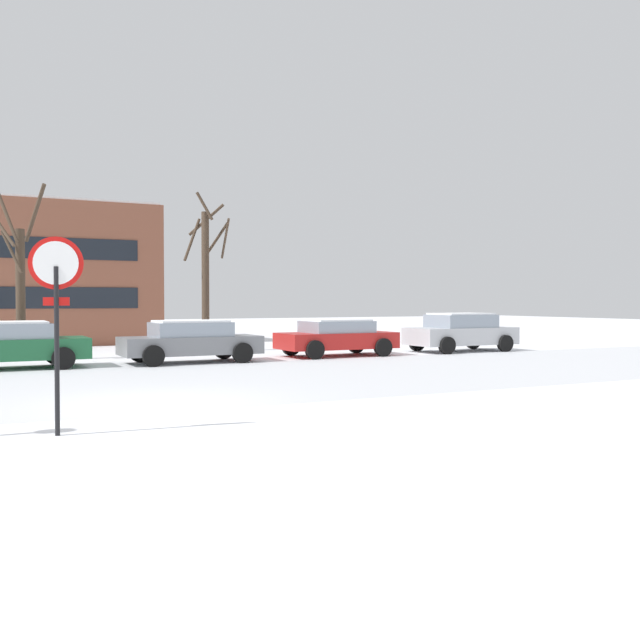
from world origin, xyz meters
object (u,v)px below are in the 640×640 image
parked_car_gray (191,341)px  stop_sign (56,296)px  parked_car_green (4,344)px  parked_car_silver (461,332)px  parked_car_red (337,337)px

parked_car_gray → stop_sign: bearing=-115.0°
stop_sign → parked_car_green: size_ratio=0.63×
parked_car_green → parked_car_silver: bearing=-0.2°
parked_car_green → parked_car_red: parked_car_green is taller
parked_car_green → parked_car_red: 10.70m
parked_car_gray → parked_car_silver: 10.70m
parked_car_green → parked_car_silver: size_ratio=1.08×
parked_car_gray → parked_car_silver: bearing=1.3°
parked_car_silver → parked_car_gray: bearing=-178.7°
parked_car_silver → parked_car_green: bearing=179.8°
parked_car_red → parked_car_silver: (5.35, -0.08, 0.07)m
parked_car_green → stop_sign: bearing=-88.6°
stop_sign → parked_car_gray: stop_sign is taller
stop_sign → parked_car_silver: 19.36m
stop_sign → parked_car_silver: (15.78, 11.14, -1.26)m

